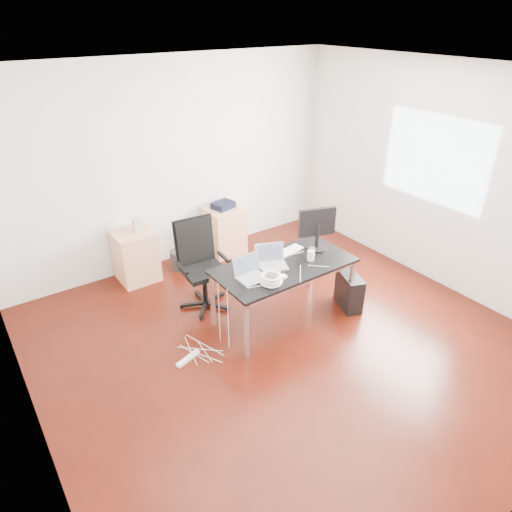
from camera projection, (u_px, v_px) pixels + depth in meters
room_shell at (291, 227)px, 4.44m from camera, size 5.00×5.00×5.00m
desk at (284, 269)px, 5.17m from camera, size 1.60×0.80×0.73m
office_chair at (200, 260)px, 5.49m from camera, size 0.52×0.54×1.08m
filing_cabinet_left at (136, 256)px, 6.12m from camera, size 0.50×0.50×0.70m
filing_cabinet_right at (224, 230)px, 6.83m from camera, size 0.50×0.50×0.70m
pc_tower at (349, 291)px, 5.61m from camera, size 0.35×0.49×0.44m
wastebasket at (179, 260)px, 6.46m from camera, size 0.29×0.29×0.28m
power_strip at (188, 359)px, 4.82m from camera, size 0.30×0.15×0.04m
laptop_left at (251, 273)px, 4.88m from camera, size 0.33×0.26×0.23m
laptop_right at (272, 261)px, 5.11m from camera, size 0.40×0.36×0.23m
monitor at (317, 226)px, 5.37m from camera, size 0.44×0.26×0.51m
keyboard at (287, 252)px, 5.39m from camera, size 0.46×0.21×0.02m
cup_white at (311, 255)px, 5.21m from camera, size 0.10×0.10×0.12m
cup_brown at (312, 251)px, 5.32m from camera, size 0.10×0.10×0.10m
cable_coil at (271, 279)px, 4.77m from camera, size 0.24×0.24×0.11m
power_adapter at (283, 277)px, 4.89m from camera, size 0.07×0.07×0.03m
speaker at (137, 225)px, 5.96m from camera, size 0.09×0.08×0.18m
navy_garment at (223, 205)px, 6.66m from camera, size 0.35×0.30×0.09m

